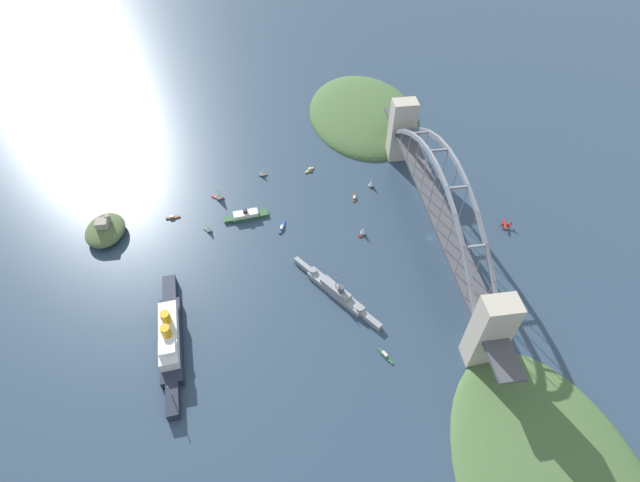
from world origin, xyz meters
TOP-DOWN VIEW (x-y plane):
  - ground_plane at (0.00, 0.00)m, footprint 1400.00×1400.00m
  - harbor_arch_bridge at (0.00, 0.00)m, footprint 252.85×19.42m
  - headland_east_shore at (160.23, 15.15)m, footprint 143.67×101.06m
  - ocean_liner at (-62.37, 178.22)m, footprint 96.26×17.81m
  - naval_cruiser at (-40.61, 75.34)m, footprint 63.80×48.32m
  - harbor_ferry_steamer at (38.59, 130.66)m, footprint 10.60×33.53m
  - fort_island_mid_harbor at (34.63, 231.36)m, footprint 34.81×27.57m
  - seaplane_taxiing_near_bridge at (2.56, -57.44)m, footprint 10.46×8.27m
  - small_boat_0 at (-88.59, 54.15)m, footprint 11.49×7.09m
  - small_boat_1 at (86.81, 77.18)m, footprint 7.07×8.20m
  - small_boat_2 at (45.66, 185.67)m, footprint 2.92×10.51m
  - small_boat_3 at (86.07, 116.24)m, footprint 4.13×7.11m
  - small_boat_4 at (48.48, 46.64)m, footprint 9.48×3.98m
  - small_boat_5 at (63.15, 151.02)m, footprint 7.45×10.13m
  - small_boat_6 at (23.88, 105.27)m, footprint 12.71×5.84m
  - small_boat_7 at (28.33, 158.39)m, footprint 5.56×6.64m
  - small_boat_8 at (9.85, 47.75)m, footprint 6.37×5.55m
  - small_boat_9 at (60.57, 30.87)m, footprint 7.35×4.34m
  - channel_marker_buoy at (7.51, 50.36)m, footprint 2.20×2.20m

SIDE VIEW (x-z plane):
  - ground_plane at x=0.00m, z-range 0.00..0.00m
  - headland_east_shore at x=160.23m, z-range -11.41..11.41m
  - small_boat_4 at x=48.48m, z-range -0.29..1.67m
  - small_boat_6 at x=23.88m, z-range -0.29..1.89m
  - small_boat_0 at x=-88.59m, z-range -0.34..1.94m
  - small_boat_2 at x=45.66m, z-range -0.32..1.93m
  - small_boat_1 at x=86.81m, z-range -0.36..2.17m
  - channel_marker_buoy at x=7.51m, z-range -0.26..2.49m
  - seaplane_taxiing_near_bridge at x=2.56m, z-range -0.31..4.54m
  - harbor_ferry_steamer at x=38.59m, z-range -1.52..6.11m
  - naval_cruiser at x=-40.61m, z-range -5.52..11.49m
  - small_boat_3 at x=86.07m, z-range -0.24..6.59m
  - small_boat_7 at x=28.33m, z-range -0.27..6.97m
  - small_boat_9 at x=60.57m, z-range -0.18..7.03m
  - small_boat_8 at x=9.85m, z-range -0.21..7.11m
  - fort_island_mid_harbor at x=34.63m, z-range -2.46..12.40m
  - small_boat_5 at x=63.15m, z-range -0.45..11.18m
  - ocean_liner at x=-62.37m, z-range -4.10..16.22m
  - harbor_arch_bridge at x=0.00m, z-range -4.80..61.48m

